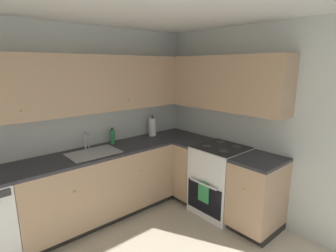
% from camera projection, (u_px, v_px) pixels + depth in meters
% --- Properties ---
extents(wall_back, '(4.09, 0.05, 2.45)m').
position_uv_depth(wall_back, '(53.00, 127.00, 3.18)').
color(wall_back, silver).
rests_on(wall_back, ground_plane).
extents(wall_right, '(0.05, 3.48, 2.45)m').
position_uv_depth(wall_right, '(270.00, 127.00, 3.21)').
color(wall_right, silver).
rests_on(wall_right, ground_plane).
extents(lower_cabinets_back, '(1.97, 0.62, 0.87)m').
position_uv_depth(lower_cabinets_back, '(100.00, 186.00, 3.37)').
color(lower_cabinets_back, tan).
rests_on(lower_cabinets_back, ground_plane).
extents(countertop_back, '(3.18, 0.60, 0.03)m').
position_uv_depth(countertop_back, '(97.00, 153.00, 3.27)').
color(countertop_back, '#2D2D33').
rests_on(countertop_back, lower_cabinets_back).
extents(lower_cabinets_right, '(0.62, 1.42, 0.87)m').
position_uv_depth(lower_cabinets_right, '(230.00, 185.00, 3.40)').
color(lower_cabinets_right, tan).
rests_on(lower_cabinets_right, ground_plane).
extents(countertop_right, '(0.60, 1.42, 0.03)m').
position_uv_depth(countertop_right, '(232.00, 152.00, 3.29)').
color(countertop_right, '#2D2D33').
rests_on(countertop_right, lower_cabinets_right).
extents(oven_range, '(0.68, 0.62, 1.06)m').
position_uv_depth(oven_range, '(220.00, 179.00, 3.53)').
color(oven_range, white).
rests_on(oven_range, ground_plane).
extents(upper_cabinets_back, '(2.86, 0.34, 0.69)m').
position_uv_depth(upper_cabinets_back, '(75.00, 85.00, 3.08)').
color(upper_cabinets_back, tan).
extents(upper_cabinets_right, '(0.32, 1.97, 0.69)m').
position_uv_depth(upper_cabinets_right, '(216.00, 83.00, 3.49)').
color(upper_cabinets_right, tan).
extents(sink, '(0.60, 0.40, 0.10)m').
position_uv_depth(sink, '(94.00, 156.00, 3.21)').
color(sink, '#B7B7BC').
rests_on(sink, countertop_back).
extents(faucet, '(0.07, 0.16, 0.23)m').
position_uv_depth(faucet, '(86.00, 139.00, 3.33)').
color(faucet, silver).
rests_on(faucet, countertop_back).
extents(soap_bottle, '(0.07, 0.07, 0.22)m').
position_uv_depth(soap_bottle, '(112.00, 137.00, 3.58)').
color(soap_bottle, '#338C4C').
rests_on(soap_bottle, countertop_back).
extents(paper_towel_roll, '(0.11, 0.11, 0.33)m').
position_uv_depth(paper_towel_roll, '(152.00, 127.00, 3.99)').
color(paper_towel_roll, white).
rests_on(paper_towel_roll, countertop_back).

